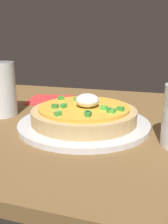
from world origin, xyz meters
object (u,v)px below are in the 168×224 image
(pizza, at_px, (84,113))
(napkin, at_px, (50,100))
(cup_far, at_px, (0,92))
(plate, at_px, (84,124))

(pizza, bearing_deg, napkin, 131.01)
(cup_far, relative_size, napkin, 1.03)
(plate, bearing_deg, napkin, 130.98)
(napkin, bearing_deg, plate, -49.02)
(plate, height_order, cup_far, cup_far)
(pizza, relative_size, napkin, 1.80)
(plate, bearing_deg, cup_far, 174.71)
(cup_far, bearing_deg, plate, -5.29)
(cup_far, distance_m, napkin, 0.18)
(napkin, bearing_deg, pizza, -48.99)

